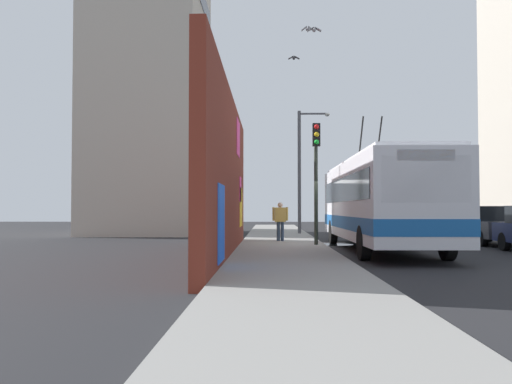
% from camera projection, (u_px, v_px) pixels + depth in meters
% --- Properties ---
extents(ground_plane, '(80.00, 80.00, 0.00)m').
position_uv_depth(ground_plane, '(324.00, 248.00, 20.13)').
color(ground_plane, '#232326').
extents(sidewalk_slab, '(48.00, 3.20, 0.15)m').
position_uv_depth(sidewalk_slab, '(282.00, 246.00, 20.17)').
color(sidewalk_slab, gray).
rests_on(sidewalk_slab, ground_plane).
extents(graffiti_wall, '(13.81, 0.32, 4.91)m').
position_uv_depth(graffiti_wall, '(228.00, 177.00, 16.20)').
color(graffiti_wall, maroon).
rests_on(graffiti_wall, ground_plane).
extents(building_far_left, '(8.62, 6.31, 21.20)m').
position_uv_depth(building_far_left, '(151.00, 57.00, 32.08)').
color(building_far_left, '#B2A899').
rests_on(building_far_left, ground_plane).
extents(city_bus, '(11.42, 2.65, 4.96)m').
position_uv_depth(city_bus, '(379.00, 200.00, 18.87)').
color(city_bus, silver).
rests_on(city_bus, ground_plane).
extents(parked_car_dark_gray, '(4.89, 1.76, 1.58)m').
position_uv_depth(parked_car_dark_gray, '(485.00, 224.00, 22.39)').
color(parked_car_dark_gray, '#38383D').
rests_on(parked_car_dark_gray, ground_plane).
extents(parked_car_red, '(4.27, 1.77, 1.58)m').
position_uv_depth(parked_car_red, '(439.00, 221.00, 28.45)').
color(parked_car_red, '#B21E19').
rests_on(parked_car_red, ground_plane).
extents(parked_car_white, '(4.43, 1.94, 1.58)m').
position_uv_depth(parked_car_white, '(411.00, 219.00, 34.02)').
color(parked_car_white, white).
rests_on(parked_car_white, ground_plane).
extents(pedestrian_midblock, '(0.22, 0.65, 1.59)m').
position_uv_depth(pedestrian_midblock, '(280.00, 218.00, 22.04)').
color(pedestrian_midblock, '#2D3F59').
rests_on(pedestrian_midblock, sidewalk_slab).
extents(traffic_light, '(0.49, 0.28, 4.49)m').
position_uv_depth(traffic_light, '(316.00, 163.00, 19.68)').
color(traffic_light, '#2D382D').
rests_on(traffic_light, sidewalk_slab).
extents(street_lamp, '(0.44, 1.74, 6.62)m').
position_uv_depth(street_lamp, '(303.00, 163.00, 28.76)').
color(street_lamp, '#4C4C51').
rests_on(street_lamp, sidewalk_slab).
extents(flying_pigeons, '(5.45, 1.07, 1.02)m').
position_uv_depth(flying_pigeons, '(304.00, 40.00, 22.84)').
color(flying_pigeons, gray).
extents(curbside_puddle, '(1.55, 1.55, 0.00)m').
position_uv_depth(curbside_puddle, '(334.00, 244.00, 21.97)').
color(curbside_puddle, black).
rests_on(curbside_puddle, ground_plane).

